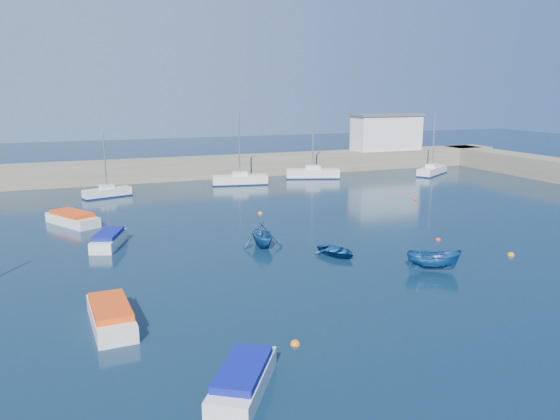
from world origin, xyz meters
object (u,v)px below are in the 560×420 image
object	(u,v)px
motorboat_1	(109,240)
dinghy_left	(262,235)
sailboat_7	(313,173)
dinghy_right	(434,260)
motorboat_0	(111,315)
sailboat_5	(107,192)
dinghy_center	(337,251)
sailboat_8	(432,170)
sailboat_6	(240,179)
motorboat_3	(243,379)
motorboat_2	(72,218)
harbor_office	(386,133)

from	to	relation	value
motorboat_1	dinghy_left	distance (m)	11.22
sailboat_7	dinghy_right	world-z (taller)	sailboat_7
motorboat_0	motorboat_1	xyz separation A→B (m)	(0.86, 14.47, -0.01)
sailboat_5	motorboat_1	distance (m)	19.96
motorboat_0	dinghy_right	world-z (taller)	dinghy_right
sailboat_7	dinghy_center	xyz separation A→B (m)	(-12.61, -32.09, -0.35)
sailboat_8	sailboat_6	bearing A→B (deg)	53.08
motorboat_3	dinghy_center	xyz separation A→B (m)	(11.18, 14.44, -0.18)
motorboat_0	dinghy_center	distance (m)	16.70
sailboat_6	sailboat_7	world-z (taller)	sailboat_7
dinghy_left	sailboat_7	bearing A→B (deg)	62.04
sailboat_7	motorboat_2	xyz separation A→B (m)	(-29.56, -16.01, -0.15)
sailboat_8	motorboat_1	size ratio (longest dim) A/B	1.82
sailboat_5	sailboat_8	world-z (taller)	sailboat_8
sailboat_8	dinghy_left	size ratio (longest dim) A/B	2.58
sailboat_5	dinghy_right	world-z (taller)	sailboat_5
sailboat_7	motorboat_2	distance (m)	33.61
sailboat_6	dinghy_center	size ratio (longest dim) A/B	2.80
sailboat_5	motorboat_3	bearing A→B (deg)	164.78
motorboat_0	sailboat_5	bearing A→B (deg)	83.18
sailboat_8	dinghy_left	distance (m)	41.69
motorboat_3	dinghy_left	xyz separation A→B (m)	(7.11, 18.39, 0.38)
harbor_office	motorboat_2	bearing A→B (deg)	-153.59
sailboat_6	dinghy_center	distance (m)	30.74
sailboat_5	sailboat_7	size ratio (longest dim) A/B	0.74
harbor_office	motorboat_0	distance (m)	61.73
dinghy_right	motorboat_2	bearing A→B (deg)	71.28
dinghy_left	motorboat_0	bearing A→B (deg)	-134.63
harbor_office	sailboat_5	distance (m)	42.02
harbor_office	motorboat_0	world-z (taller)	harbor_office
sailboat_8	harbor_office	bearing A→B (deg)	-21.11
sailboat_6	motorboat_0	world-z (taller)	sailboat_6
sailboat_6	sailboat_5	bearing A→B (deg)	109.31
motorboat_3	dinghy_right	xyz separation A→B (m)	(15.49, 9.44, 0.15)
sailboat_7	motorboat_1	world-z (taller)	sailboat_7
motorboat_1	motorboat_3	size ratio (longest dim) A/B	1.00
sailboat_7	dinghy_left	world-z (taller)	sailboat_7
sailboat_6	motorboat_2	xyz separation A→B (m)	(-19.22, -14.57, -0.11)
sailboat_7	sailboat_8	distance (m)	16.79
sailboat_6	dinghy_left	world-z (taller)	sailboat_6
sailboat_6	sailboat_8	bearing A→B (deg)	-83.84
sailboat_5	sailboat_6	xyz separation A→B (m)	(15.65, 2.75, 0.10)
sailboat_7	dinghy_center	distance (m)	34.48
sailboat_8	sailboat_7	bearing A→B (deg)	46.21
motorboat_3	motorboat_1	bearing A→B (deg)	130.76
sailboat_5	dinghy_right	xyz separation A→B (m)	(17.69, -32.90, 0.12)
dinghy_center	dinghy_left	bearing A→B (deg)	116.31
harbor_office	motorboat_1	bearing A→B (deg)	-144.26
sailboat_6	motorboat_1	xyz separation A→B (m)	(-16.80, -22.68, -0.12)
harbor_office	sailboat_8	xyz separation A→B (m)	(1.98, -8.84, -4.53)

